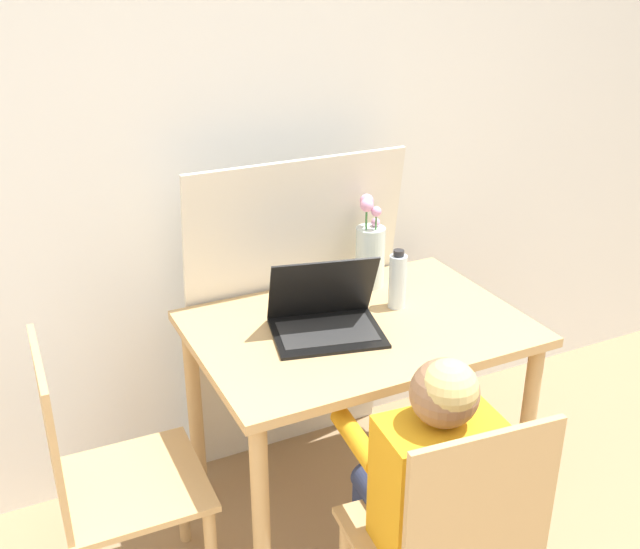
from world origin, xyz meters
TOP-DOWN VIEW (x-y plane):
  - wall_back at (0.00, 2.23)m, footprint 6.40×0.05m
  - dining_table at (0.27, 1.69)m, footprint 1.03×0.71m
  - chair_spare at (-0.55, 1.64)m, footprint 0.41×0.41m
  - person_seated at (0.17, 1.14)m, footprint 0.34×0.45m
  - laptop at (0.16, 1.70)m, footprint 0.38×0.33m
  - flower_vase at (0.44, 1.93)m, footprint 0.10×0.10m
  - water_bottle at (0.44, 1.74)m, footprint 0.06×0.06m
  - cardboard_panel at (0.22, 2.08)m, footprint 0.79×0.18m

SIDE VIEW (x-z plane):
  - chair_spare at x=-0.55m, z-range 0.01..0.89m
  - person_seated at x=0.17m, z-range 0.12..1.07m
  - cardboard_panel at x=0.22m, z-range 0.00..1.19m
  - dining_table at x=0.27m, z-range 0.26..0.99m
  - laptop at x=0.16m, z-range 0.67..0.90m
  - water_bottle at x=0.44m, z-range 0.72..0.92m
  - flower_vase at x=0.44m, z-range 0.69..1.02m
  - wall_back at x=0.00m, z-range 0.00..2.50m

